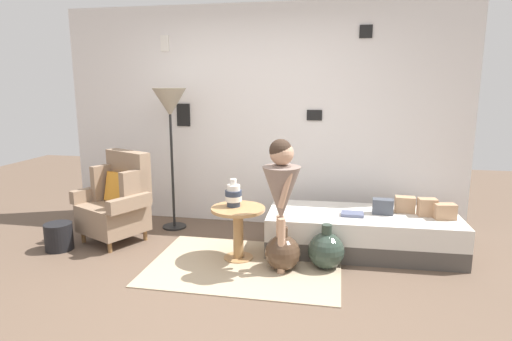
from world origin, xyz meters
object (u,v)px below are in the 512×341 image
at_px(demijohn_far, 326,250).
at_px(side_table, 238,223).
at_px(armchair, 118,201).
at_px(daybed, 362,232).
at_px(demijohn_near, 283,252).
at_px(vase_striped, 233,195).
at_px(person_child, 281,188).
at_px(book_on_daybed, 352,214).
at_px(floor_lamp, 170,108).
at_px(magazine_basket, 59,237).

bearing_deg(demijohn_far, side_table, 176.45).
bearing_deg(armchair, daybed, 3.83).
height_order(daybed, demijohn_near, demijohn_near).
distance_m(vase_striped, person_child, 0.58).
distance_m(book_on_daybed, demijohn_near, 0.85).
bearing_deg(vase_striped, demijohn_far, -5.53).
xyz_separation_m(side_table, demijohn_far, (0.85, -0.05, -0.20)).
distance_m(armchair, demijohn_far, 2.30).
bearing_deg(floor_lamp, side_table, -38.53).
relative_size(person_child, book_on_daybed, 5.56).
relative_size(daybed, magazine_basket, 6.86).
distance_m(daybed, floor_lamp, 2.51).
relative_size(armchair, demijohn_far, 2.29).
bearing_deg(book_on_daybed, armchair, -178.17).
relative_size(person_child, demijohn_far, 2.88).
xyz_separation_m(vase_striped, demijohn_near, (0.51, -0.20, -0.47)).
height_order(vase_striped, demijohn_near, vase_striped).
height_order(side_table, person_child, person_child).
bearing_deg(armchair, vase_striped, -10.01).
xyz_separation_m(side_table, person_child, (0.44, -0.21, 0.42)).
bearing_deg(armchair, side_table, -11.00).
height_order(side_table, floor_lamp, floor_lamp).
relative_size(daybed, floor_lamp, 1.17).
distance_m(vase_striped, book_on_daybed, 1.20).
distance_m(demijohn_near, demijohn_far, 0.41).
bearing_deg(demijohn_near, floor_lamp, 146.59).
relative_size(vase_striped, demijohn_far, 0.64).
distance_m(armchair, floor_lamp, 1.19).
bearing_deg(book_on_daybed, person_child, -138.76).
height_order(armchair, person_child, person_child).
xyz_separation_m(daybed, demijohn_near, (-0.73, -0.62, -0.03)).
xyz_separation_m(armchair, person_child, (1.86, -0.48, 0.35)).
distance_m(armchair, demijohn_near, 1.94).
bearing_deg(demijohn_far, demijohn_near, -163.58).
relative_size(armchair, vase_striped, 3.57).
bearing_deg(demijohn_near, magazine_basket, 178.76).
distance_m(side_table, magazine_basket, 1.90).
bearing_deg(person_child, demijohn_near, 72.02).
bearing_deg(side_table, floor_lamp, 141.47).
bearing_deg(side_table, book_on_daybed, 18.05).
distance_m(vase_striped, demijohn_far, 1.02).
bearing_deg(side_table, daybed, 20.64).
relative_size(floor_lamp, magazine_basket, 5.87).
relative_size(armchair, book_on_daybed, 4.41).
distance_m(vase_striped, demijohn_near, 0.72).
bearing_deg(daybed, magazine_basket, -169.56).
height_order(side_table, vase_striped, vase_striped).
height_order(side_table, book_on_daybed, side_table).
distance_m(floor_lamp, book_on_daybed, 2.33).
height_order(demijohn_near, demijohn_far, demijohn_far).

